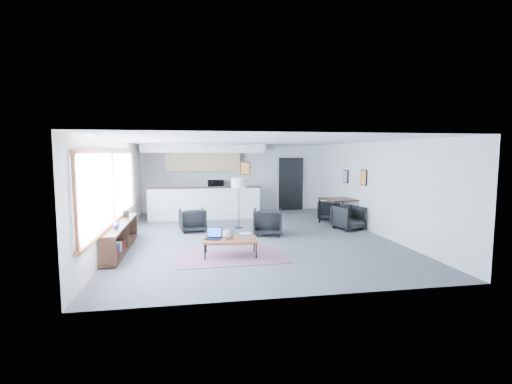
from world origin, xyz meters
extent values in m
cube|color=#4D4D50|center=(0.00, 0.00, -0.01)|extent=(7.00, 9.00, 0.01)
cube|color=white|center=(0.00, 0.00, 2.60)|extent=(7.00, 9.00, 0.01)
cube|color=silver|center=(0.00, 4.50, 1.30)|extent=(7.00, 0.01, 2.60)
cube|color=silver|center=(0.00, -4.50, 1.30)|extent=(7.00, 0.01, 2.60)
cube|color=silver|center=(-3.50, 0.00, 1.30)|extent=(0.01, 9.00, 2.60)
cube|color=silver|center=(3.50, 0.00, 1.30)|extent=(0.01, 9.00, 2.60)
cube|color=#8CBFFF|center=(-3.47, -0.90, 1.50)|extent=(0.02, 5.80, 1.55)
cube|color=brown|center=(-3.44, -0.90, 0.70)|extent=(0.10, 5.95, 0.06)
cube|color=brown|center=(-3.45, -0.90, 2.30)|extent=(0.06, 5.95, 0.06)
cube|color=brown|center=(-3.45, -3.80, 1.50)|extent=(0.06, 0.06, 1.60)
cube|color=brown|center=(-3.45, -0.90, 1.50)|extent=(0.06, 0.06, 1.60)
cube|color=brown|center=(-3.45, 2.00, 1.50)|extent=(0.06, 0.06, 1.60)
cube|color=#341D12|center=(-3.30, -1.00, 0.62)|extent=(0.35, 3.00, 0.05)
cube|color=#341D12|center=(-3.30, -1.00, 0.05)|extent=(0.35, 3.00, 0.05)
cube|color=#341D12|center=(-3.30, -2.45, 0.33)|extent=(0.33, 0.04, 0.55)
cube|color=#341D12|center=(-3.30, -1.00, 0.33)|extent=(0.33, 0.04, 0.55)
cube|color=#341D12|center=(-3.30, 0.45, 0.33)|extent=(0.33, 0.04, 0.55)
cube|color=#3359A5|center=(-3.30, -2.30, 0.17)|extent=(0.18, 0.04, 0.20)
cube|color=silver|center=(-3.30, -2.13, 0.18)|extent=(0.18, 0.04, 0.22)
cube|color=maroon|center=(-3.30, -1.96, 0.20)|extent=(0.18, 0.04, 0.24)
cube|color=#341D12|center=(-3.30, -1.79, 0.17)|extent=(0.18, 0.04, 0.20)
cube|color=#3359A5|center=(-3.30, -1.62, 0.18)|extent=(0.18, 0.04, 0.22)
cube|color=silver|center=(-3.30, -1.45, 0.20)|extent=(0.18, 0.04, 0.24)
cube|color=maroon|center=(-3.30, -1.28, 0.17)|extent=(0.18, 0.04, 0.20)
cube|color=#341D12|center=(-3.30, -1.11, 0.18)|extent=(0.18, 0.04, 0.22)
cube|color=#3359A5|center=(-3.30, -0.94, 0.20)|extent=(0.18, 0.03, 0.24)
cube|color=silver|center=(-3.30, -0.77, 0.17)|extent=(0.18, 0.03, 0.20)
cube|color=maroon|center=(-3.30, -0.60, 0.18)|extent=(0.18, 0.03, 0.22)
cube|color=#341D12|center=(-3.30, -0.43, 0.20)|extent=(0.18, 0.04, 0.24)
cube|color=black|center=(-3.30, -0.20, 0.73)|extent=(0.14, 0.02, 0.18)
sphere|color=#264C99|center=(-3.28, -1.60, 0.71)|extent=(0.14, 0.14, 0.14)
cube|color=white|center=(-1.20, 2.70, 0.55)|extent=(3.80, 0.25, 1.10)
cube|color=#341D12|center=(-1.20, 2.70, 1.11)|extent=(3.85, 0.32, 0.04)
cube|color=white|center=(-1.20, 4.15, 0.45)|extent=(3.80, 0.60, 0.90)
cube|color=#2D2D2D|center=(-1.20, 4.15, 0.91)|extent=(3.82, 0.62, 0.04)
cube|color=tan|center=(-1.20, 4.30, 1.95)|extent=(2.80, 0.35, 0.70)
cube|color=white|center=(-1.20, 3.60, 2.45)|extent=(4.20, 1.80, 0.30)
cube|color=black|center=(0.20, 2.71, 1.75)|extent=(0.35, 0.03, 0.45)
cube|color=orange|center=(0.20, 2.69, 1.75)|extent=(0.30, 0.01, 0.40)
cube|color=black|center=(2.30, 4.42, 1.05)|extent=(1.00, 0.12, 2.10)
cube|color=white|center=(1.78, 4.43, 1.05)|extent=(0.06, 0.10, 2.10)
cube|color=white|center=(2.82, 4.43, 1.05)|extent=(0.06, 0.10, 2.10)
cube|color=white|center=(2.30, 4.43, 2.12)|extent=(1.10, 0.10, 0.06)
cube|color=silver|center=(-0.60, 2.20, 2.56)|extent=(1.60, 0.04, 0.04)
cylinder|color=silver|center=(-1.25, 2.20, 2.48)|extent=(0.07, 0.07, 0.09)
cylinder|color=silver|center=(-0.80, 2.20, 2.48)|extent=(0.07, 0.07, 0.09)
cylinder|color=silver|center=(-0.35, 2.20, 2.48)|extent=(0.07, 0.07, 0.09)
cylinder|color=silver|center=(0.10, 2.20, 2.48)|extent=(0.07, 0.07, 0.09)
cube|color=black|center=(3.47, 0.40, 1.55)|extent=(0.03, 0.38, 0.48)
cube|color=orange|center=(3.46, 0.40, 1.55)|extent=(0.00, 0.32, 0.42)
cube|color=black|center=(3.47, 1.70, 1.50)|extent=(0.03, 0.34, 0.44)
cube|color=#859FC5|center=(3.46, 1.70, 1.50)|extent=(0.00, 0.28, 0.38)
cube|color=#693E51|center=(-0.81, -1.96, 0.01)|extent=(2.42, 1.68, 0.01)
cube|color=brown|center=(-0.81, -1.96, 0.37)|extent=(1.24, 0.74, 0.05)
cube|color=black|center=(-1.38, -2.18, 0.17)|extent=(0.03, 0.03, 0.35)
cube|color=black|center=(-1.34, -1.63, 0.17)|extent=(0.03, 0.03, 0.35)
cube|color=black|center=(-0.28, -2.28, 0.17)|extent=(0.03, 0.03, 0.35)
cube|color=black|center=(-0.24, -1.73, 0.17)|extent=(0.03, 0.03, 0.35)
cube|color=black|center=(-0.83, -2.23, 0.34)|extent=(1.14, 0.12, 0.03)
cube|color=black|center=(-0.79, -1.68, 0.34)|extent=(1.14, 0.12, 0.03)
cube|color=black|center=(-1.19, -1.94, 0.40)|extent=(0.39, 0.33, 0.02)
cube|color=black|center=(-1.16, -1.82, 0.52)|extent=(0.35, 0.15, 0.23)
cube|color=blue|center=(-1.16, -1.82, 0.52)|extent=(0.31, 0.13, 0.19)
sphere|color=gray|center=(-0.86, -1.99, 0.51)|extent=(0.24, 0.24, 0.24)
cube|color=silver|center=(-0.45, -1.85, 0.41)|extent=(0.36, 0.31, 0.04)
cube|color=#3359A5|center=(-0.45, -1.85, 0.44)|extent=(0.33, 0.29, 0.03)
cube|color=silver|center=(-0.46, -1.87, 0.47)|extent=(0.30, 0.26, 0.03)
cube|color=#E5590C|center=(-0.67, -2.13, 0.39)|extent=(0.10, 0.10, 0.01)
imported|color=black|center=(-1.63, 0.82, 0.37)|extent=(0.80, 0.76, 0.74)
imported|color=black|center=(0.44, 0.01, 0.40)|extent=(0.92, 0.88, 0.81)
cylinder|color=black|center=(-0.23, 1.12, 0.01)|extent=(0.28, 0.28, 0.03)
cylinder|color=black|center=(-0.23, 1.12, 0.67)|extent=(0.02, 0.02, 1.29)
cylinder|color=beige|center=(-0.23, 1.12, 1.38)|extent=(0.46, 0.46, 0.29)
cube|color=#341D12|center=(3.00, 1.12, 0.81)|extent=(1.16, 1.16, 0.04)
cylinder|color=black|center=(2.66, 0.61, 0.39)|extent=(0.05, 0.05, 0.79)
cylinder|color=black|center=(2.48, 1.47, 0.39)|extent=(0.05, 0.05, 0.79)
cylinder|color=black|center=(3.52, 0.78, 0.39)|extent=(0.05, 0.05, 0.79)
cylinder|color=black|center=(3.34, 1.64, 0.39)|extent=(0.05, 0.05, 0.79)
imported|color=black|center=(2.99, 0.34, 0.33)|extent=(0.80, 0.78, 0.66)
imported|color=black|center=(3.00, 1.97, 0.31)|extent=(0.79, 0.77, 0.63)
imported|color=black|center=(-0.73, 4.15, 1.13)|extent=(0.59, 0.33, 0.40)
camera|label=1|loc=(-1.64, -9.99, 2.28)|focal=26.00mm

